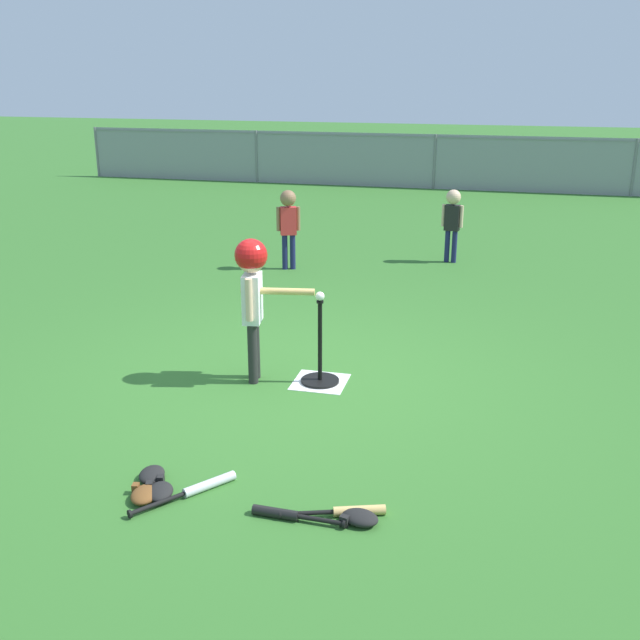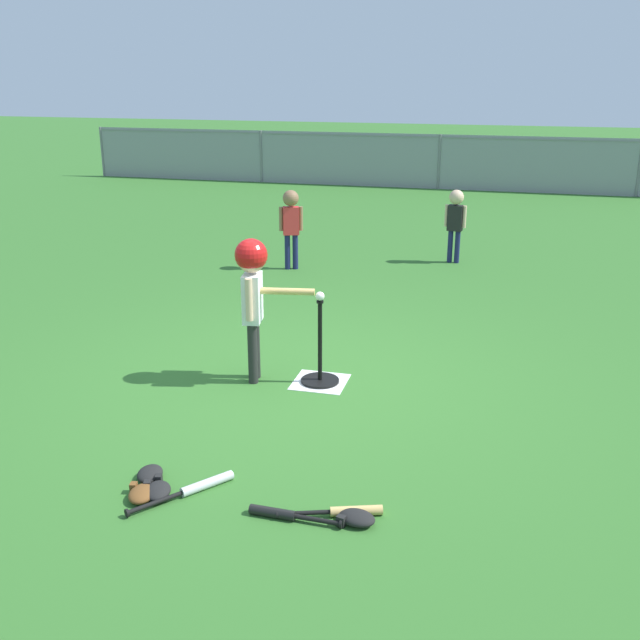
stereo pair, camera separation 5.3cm
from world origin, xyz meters
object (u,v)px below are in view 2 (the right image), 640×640
at_px(glove_tossed_aside, 142,493).
at_px(glove_outfield_drop, 356,518).
at_px(fielder_near_left, 455,216).
at_px(glove_near_bats, 157,491).
at_px(spare_bat_silver, 197,487).
at_px(batter_child, 253,281).
at_px(glove_by_plate, 150,474).
at_px(baseball_on_tee, 320,296).
at_px(spare_bat_black, 282,514).
at_px(fielder_deep_right, 291,219).
at_px(spare_bat_wood, 345,511).
at_px(batting_tee, 320,369).

bearing_deg(glove_tossed_aside, glove_outfield_drop, 3.20).
relative_size(fielder_near_left, glove_near_bats, 3.77).
height_order(spare_bat_silver, glove_tossed_aside, glove_tossed_aside).
xyz_separation_m(batter_child, glove_by_plate, (-0.12, -1.69, -0.83)).
relative_size(baseball_on_tee, batter_child, 0.06).
height_order(fielder_near_left, glove_tossed_aside, fielder_near_left).
bearing_deg(glove_outfield_drop, fielder_near_left, 90.02).
relative_size(fielder_near_left, glove_tossed_aside, 3.96).
relative_size(spare_bat_black, glove_near_bats, 2.18).
height_order(baseball_on_tee, spare_bat_black, baseball_on_tee).
bearing_deg(baseball_on_tee, spare_bat_black, -81.73).
bearing_deg(glove_near_bats, glove_tossed_aside, -145.09).
bearing_deg(glove_by_plate, baseball_on_tee, 69.65).
xyz_separation_m(spare_bat_silver, glove_by_plate, (-0.35, 0.07, 0.01)).
distance_m(baseball_on_tee, spare_bat_silver, 2.01).
distance_m(fielder_deep_right, spare_bat_wood, 5.74).
bearing_deg(spare_bat_wood, batting_tee, 108.87).
bearing_deg(fielder_near_left, fielder_deep_right, -156.42).
distance_m(batting_tee, spare_bat_silver, 1.87).
height_order(batter_child, glove_near_bats, batter_child).
bearing_deg(fielder_near_left, spare_bat_black, -93.84).
height_order(spare_bat_wood, glove_tossed_aside, glove_tossed_aside).
distance_m(batting_tee, fielder_near_left, 4.46).
distance_m(fielder_deep_right, glove_tossed_aside, 5.58).
distance_m(baseball_on_tee, spare_bat_wood, 2.11).
xyz_separation_m(batting_tee, glove_tossed_aside, (-0.61, -2.00, -0.08)).
bearing_deg(baseball_on_tee, glove_outfield_drop, -69.58).
xyz_separation_m(spare_bat_silver, glove_outfield_drop, (1.03, -0.08, 0.01)).
xyz_separation_m(spare_bat_silver, spare_bat_black, (0.60, -0.15, 0.00)).
height_order(glove_near_bats, glove_tossed_aside, same).
bearing_deg(glove_by_plate, batting_tee, 69.65).
distance_m(spare_bat_silver, spare_bat_wood, 0.95).
xyz_separation_m(baseball_on_tee, glove_tossed_aside, (-0.61, -2.00, -0.72)).
xyz_separation_m(glove_tossed_aside, glove_outfield_drop, (1.32, 0.07, 0.00)).
relative_size(fielder_near_left, spare_bat_black, 1.73).
xyz_separation_m(fielder_deep_right, fielder_near_left, (2.01, 0.88, -0.03)).
xyz_separation_m(fielder_deep_right, spare_bat_black, (1.58, -5.49, -0.63)).
xyz_separation_m(fielder_deep_right, glove_tossed_aside, (0.69, -5.50, -0.63)).
height_order(batting_tee, glove_near_bats, batting_tee).
height_order(fielder_deep_right, spare_bat_silver, fielder_deep_right).
bearing_deg(glove_tossed_aside, fielder_deep_right, 97.12).
height_order(baseball_on_tee, spare_bat_wood, baseball_on_tee).
bearing_deg(baseball_on_tee, glove_near_bats, -105.20).
bearing_deg(glove_tossed_aside, spare_bat_wood, 6.01).
relative_size(batting_tee, glove_tossed_aside, 2.90).
height_order(fielder_deep_right, glove_tossed_aside, fielder_deep_right).
bearing_deg(glove_near_bats, fielder_near_left, 78.85).
xyz_separation_m(fielder_near_left, spare_bat_wood, (-0.08, -6.24, -0.60)).
height_order(spare_bat_silver, glove_outfield_drop, glove_outfield_drop).
relative_size(baseball_on_tee, glove_outfield_drop, 0.29).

